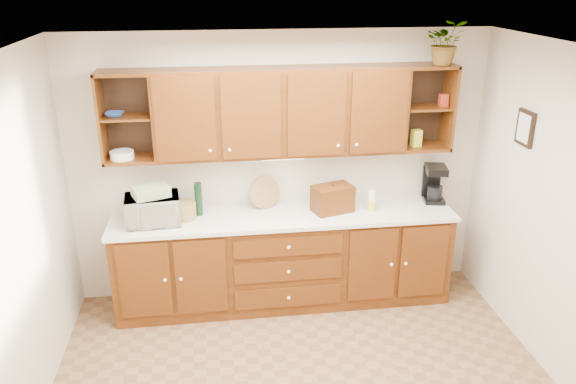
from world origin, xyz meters
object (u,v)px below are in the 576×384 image
object	(u,v)px
potted_plant	(446,42)
microwave	(153,210)
bread_box	(333,199)
coffee_maker	(434,184)

from	to	relation	value
potted_plant	microwave	bearing A→B (deg)	-177.22
microwave	potted_plant	distance (m)	3.03
bread_box	coffee_maker	distance (m)	1.06
coffee_maker	potted_plant	xyz separation A→B (m)	(-0.05, -0.06, 1.37)
microwave	potted_plant	world-z (taller)	potted_plant
bread_box	potted_plant	distance (m)	1.74
microwave	bread_box	world-z (taller)	microwave
microwave	potted_plant	xyz separation A→B (m)	(2.68, 0.13, 1.41)
bread_box	coffee_maker	size ratio (longest dim) A/B	1.01
microwave	coffee_maker	size ratio (longest dim) A/B	1.31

